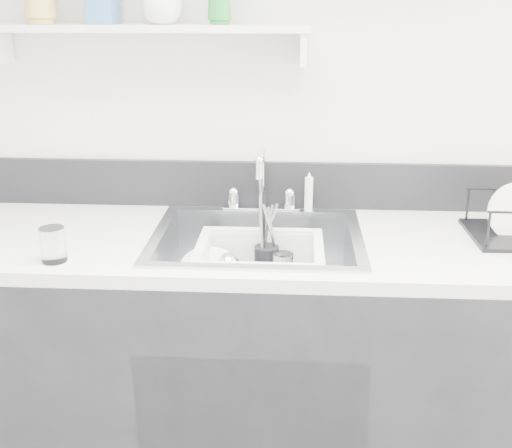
{
  "coord_description": "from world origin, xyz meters",
  "views": [
    {
      "loc": [
        0.11,
        -0.63,
        1.62
      ],
      "look_at": [
        0.0,
        1.14,
        0.98
      ],
      "focal_mm": 45.0,
      "sensor_mm": 36.0,
      "label": 1
    }
  ],
  "objects": [
    {
      "name": "counter_run",
      "position": [
        0.0,
        1.19,
        0.46
      ],
      "size": [
        3.2,
        0.62,
        0.92
      ],
      "color": "black",
      "rests_on": "ground"
    },
    {
      "name": "tumbler_counter",
      "position": [
        -0.55,
        0.97,
        0.97
      ],
      "size": [
        0.08,
        0.08,
        0.1
      ],
      "primitive_type": "cylinder",
      "rotation": [
        0.0,
        0.0,
        0.23
      ],
      "color": "white",
      "rests_on": "counter_run"
    },
    {
      "name": "plate_stack",
      "position": [
        -0.14,
        1.18,
        0.79
      ],
      "size": [
        0.23,
        0.22,
        0.09
      ],
      "rotation": [
        0.0,
        0.0,
        0.09
      ],
      "color": "white",
      "rests_on": "wash_tub"
    },
    {
      "name": "ladle",
      "position": [
        -0.03,
        1.16,
        0.81
      ],
      "size": [
        0.28,
        0.23,
        0.08
      ],
      "primitive_type": null,
      "rotation": [
        0.0,
        0.0,
        -0.55
      ],
      "color": "silver",
      "rests_on": "wash_tub"
    },
    {
      "name": "sink",
      "position": [
        0.0,
        1.19,
        0.83
      ],
      "size": [
        0.64,
        0.52,
        0.2
      ],
      "primitive_type": null,
      "color": "silver",
      "rests_on": "counter_run"
    },
    {
      "name": "backsplash",
      "position": [
        0.0,
        1.49,
        1.0
      ],
      "size": [
        3.2,
        0.02,
        0.16
      ],
      "primitive_type": "cube",
      "color": "black",
      "rests_on": "counter_run"
    },
    {
      "name": "wash_tub",
      "position": [
        0.01,
        1.17,
        0.83
      ],
      "size": [
        0.47,
        0.44,
        0.15
      ],
      "primitive_type": null,
      "rotation": [
        0.0,
        0.0,
        -0.41
      ],
      "color": "white",
      "rests_on": "sink"
    },
    {
      "name": "tumbler_in_tub",
      "position": [
        0.08,
        1.21,
        0.81
      ],
      "size": [
        0.07,
        0.07,
        0.09
      ],
      "primitive_type": "cylinder",
      "rotation": [
        0.0,
        0.0,
        0.18
      ],
      "color": "white",
      "rests_on": "wash_tub"
    },
    {
      "name": "bowl_small",
      "position": [
        0.1,
        1.1,
        0.78
      ],
      "size": [
        0.13,
        0.13,
        0.03
      ],
      "primitive_type": "imported",
      "rotation": [
        0.0,
        0.0,
        -0.4
      ],
      "color": "white",
      "rests_on": "wash_tub"
    },
    {
      "name": "faucet",
      "position": [
        0.0,
        1.44,
        0.98
      ],
      "size": [
        0.26,
        0.18,
        0.23
      ],
      "color": "silver",
      "rests_on": "counter_run"
    },
    {
      "name": "side_sprayer",
      "position": [
        0.16,
        1.44,
        0.99
      ],
      "size": [
        0.03,
        0.03,
        0.14
      ],
      "primitive_type": "cylinder",
      "color": "white",
      "rests_on": "counter_run"
    },
    {
      "name": "utensil_cup",
      "position": [
        0.03,
        1.25,
        0.82
      ],
      "size": [
        0.08,
        0.08,
        0.26
      ],
      "rotation": [
        0.0,
        0.0,
        0.03
      ],
      "color": "black",
      "rests_on": "wash_tub"
    },
    {
      "name": "wall_shelf",
      "position": [
        -0.35,
        1.42,
        1.51
      ],
      "size": [
        1.0,
        0.16,
        0.12
      ],
      "color": "silver",
      "rests_on": "room_shell"
    }
  ]
}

